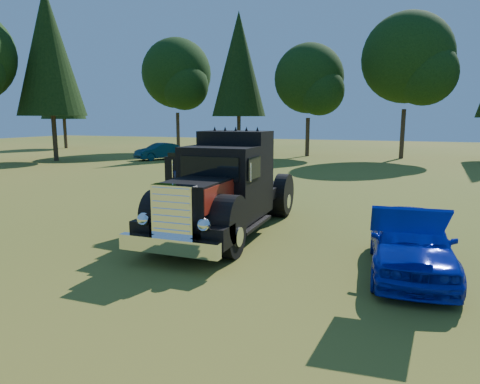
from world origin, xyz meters
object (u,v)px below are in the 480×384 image
at_px(diamond_t_truck, 225,191).
at_px(spectator_near, 181,201).
at_px(spectator_far, 179,199).
at_px(distant_teal_car, 160,151).
at_px(hotrod_coupe, 411,241).

xyz_separation_m(diamond_t_truck, spectator_near, (-1.39, -0.14, -0.36)).
height_order(spectator_far, distant_teal_car, spectator_far).
bearing_deg(hotrod_coupe, spectator_far, 165.42).
height_order(diamond_t_truck, spectator_near, diamond_t_truck).
distance_m(diamond_t_truck, distant_teal_car, 23.88).
xyz_separation_m(diamond_t_truck, spectator_far, (-1.59, 0.11, -0.38)).
bearing_deg(distant_teal_car, spectator_far, -27.95).
distance_m(spectator_far, distant_teal_car, 22.89).
distance_m(spectator_near, spectator_far, 0.32).
xyz_separation_m(hotrod_coupe, distant_teal_car, (-19.02, 21.02, -0.04)).
height_order(spectator_near, distant_teal_car, spectator_near).
relative_size(spectator_far, distant_teal_car, 0.44).
xyz_separation_m(spectator_near, distant_teal_car, (-12.53, 19.53, -0.24)).
distance_m(diamond_t_truck, spectator_far, 1.64).
distance_m(spectator_near, distant_teal_car, 23.21).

